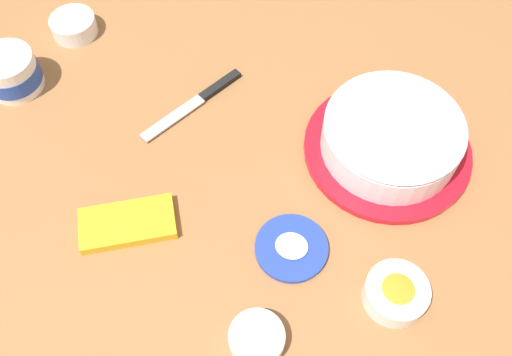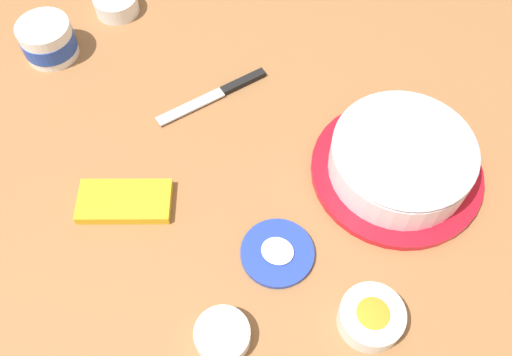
{
  "view_description": "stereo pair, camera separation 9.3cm",
  "coord_description": "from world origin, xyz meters",
  "px_view_note": "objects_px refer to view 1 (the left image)",
  "views": [
    {
      "loc": [
        -0.23,
        0.4,
        0.83
      ],
      "look_at": [
        -0.11,
        -0.07,
        0.04
      ],
      "focal_mm": 38.55,
      "sensor_mm": 36.0,
      "label": 1
    },
    {
      "loc": [
        -0.32,
        0.36,
        0.83
      ],
      "look_at": [
        -0.11,
        -0.07,
        0.04
      ],
      "focal_mm": 38.55,
      "sensor_mm": 36.0,
      "label": 2
    }
  ],
  "objects_px": {
    "frosting_tub": "(11,72)",
    "spreading_knife": "(201,98)",
    "sprinkle_bowl_pink": "(74,25)",
    "sprinkle_bowl_rainbow": "(257,338)",
    "candy_box_upper": "(128,224)",
    "frosted_cake": "(391,137)",
    "frosting_tub_lid": "(291,248)",
    "sprinkle_bowl_orange": "(396,293)"
  },
  "relations": [
    {
      "from": "frosted_cake",
      "to": "sprinkle_bowl_pink",
      "type": "xyz_separation_m",
      "value": [
        0.67,
        -0.14,
        -0.02
      ]
    },
    {
      "from": "spreading_knife",
      "to": "sprinkle_bowl_pink",
      "type": "xyz_separation_m",
      "value": [
        0.31,
        -0.11,
        0.01
      ]
    },
    {
      "from": "frosted_cake",
      "to": "sprinkle_bowl_pink",
      "type": "bearing_deg",
      "value": -11.62
    },
    {
      "from": "frosted_cake",
      "to": "frosting_tub",
      "type": "relative_size",
      "value": 2.83
    },
    {
      "from": "frosting_tub_lid",
      "to": "spreading_knife",
      "type": "relative_size",
      "value": 0.58
    },
    {
      "from": "sprinkle_bowl_rainbow",
      "to": "sprinkle_bowl_orange",
      "type": "bearing_deg",
      "value": -147.93
    },
    {
      "from": "frosting_tub",
      "to": "sprinkle_bowl_rainbow",
      "type": "relative_size",
      "value": 1.28
    },
    {
      "from": "sprinkle_bowl_pink",
      "to": "frosted_cake",
      "type": "bearing_deg",
      "value": 168.38
    },
    {
      "from": "frosting_tub",
      "to": "spreading_knife",
      "type": "height_order",
      "value": "frosting_tub"
    },
    {
      "from": "sprinkle_bowl_rainbow",
      "to": "sprinkle_bowl_orange",
      "type": "height_order",
      "value": "sprinkle_bowl_orange"
    },
    {
      "from": "frosting_tub",
      "to": "candy_box_upper",
      "type": "xyz_separation_m",
      "value": [
        -0.33,
        0.24,
        -0.03
      ]
    },
    {
      "from": "sprinkle_bowl_pink",
      "to": "candy_box_upper",
      "type": "height_order",
      "value": "sprinkle_bowl_pink"
    },
    {
      "from": "spreading_knife",
      "to": "candy_box_upper",
      "type": "distance_m",
      "value": 0.29
    },
    {
      "from": "frosted_cake",
      "to": "candy_box_upper",
      "type": "distance_m",
      "value": 0.48
    },
    {
      "from": "sprinkle_bowl_pink",
      "to": "sprinkle_bowl_rainbow",
      "type": "bearing_deg",
      "value": 134.97
    },
    {
      "from": "spreading_knife",
      "to": "sprinkle_bowl_orange",
      "type": "distance_m",
      "value": 0.51
    },
    {
      "from": "frosting_tub",
      "to": "spreading_knife",
      "type": "distance_m",
      "value": 0.37
    },
    {
      "from": "sprinkle_bowl_rainbow",
      "to": "sprinkle_bowl_orange",
      "type": "distance_m",
      "value": 0.22
    },
    {
      "from": "frosting_tub",
      "to": "candy_box_upper",
      "type": "height_order",
      "value": "frosting_tub"
    },
    {
      "from": "sprinkle_bowl_rainbow",
      "to": "frosting_tub_lid",
      "type": "bearing_deg",
      "value": -96.2
    },
    {
      "from": "frosting_tub",
      "to": "sprinkle_bowl_orange",
      "type": "bearing_deg",
      "value": 162.08
    },
    {
      "from": "sprinkle_bowl_rainbow",
      "to": "candy_box_upper",
      "type": "xyz_separation_m",
      "value": [
        0.26,
        -0.13,
        -0.01
      ]
    },
    {
      "from": "frosting_tub_lid",
      "to": "frosting_tub",
      "type": "bearing_deg",
      "value": -19.16
    },
    {
      "from": "frosted_cake",
      "to": "sprinkle_bowl_orange",
      "type": "distance_m",
      "value": 0.28
    },
    {
      "from": "frosted_cake",
      "to": "spreading_knife",
      "type": "bearing_deg",
      "value": -4.59
    },
    {
      "from": "sprinkle_bowl_pink",
      "to": "sprinkle_bowl_orange",
      "type": "height_order",
      "value": "sprinkle_bowl_orange"
    },
    {
      "from": "frosting_tub_lid",
      "to": "sprinkle_bowl_pink",
      "type": "xyz_separation_m",
      "value": [
        0.55,
        -0.37,
        0.01
      ]
    },
    {
      "from": "frosting_tub",
      "to": "frosting_tub_lid",
      "type": "bearing_deg",
      "value": 160.84
    },
    {
      "from": "frosting_tub",
      "to": "sprinkle_bowl_pink",
      "type": "bearing_deg",
      "value": -107.3
    },
    {
      "from": "frosting_tub_lid",
      "to": "candy_box_upper",
      "type": "distance_m",
      "value": 0.28
    },
    {
      "from": "spreading_knife",
      "to": "frosting_tub_lid",
      "type": "bearing_deg",
      "value": 132.09
    },
    {
      "from": "sprinkle_bowl_rainbow",
      "to": "candy_box_upper",
      "type": "bearing_deg",
      "value": -27.26
    },
    {
      "from": "frosting_tub_lid",
      "to": "spreading_knife",
      "type": "bearing_deg",
      "value": -47.91
    },
    {
      "from": "candy_box_upper",
      "to": "spreading_knife",
      "type": "bearing_deg",
      "value": -123.05
    },
    {
      "from": "frosted_cake",
      "to": "frosting_tub_lid",
      "type": "relative_size",
      "value": 2.51
    },
    {
      "from": "spreading_knife",
      "to": "candy_box_upper",
      "type": "bearing_deg",
      "value": 82.67
    },
    {
      "from": "frosting_tub_lid",
      "to": "sprinkle_bowl_pink",
      "type": "bearing_deg",
      "value": -34.13
    },
    {
      "from": "spreading_knife",
      "to": "sprinkle_bowl_pink",
      "type": "height_order",
      "value": "sprinkle_bowl_pink"
    },
    {
      "from": "sprinkle_bowl_pink",
      "to": "candy_box_upper",
      "type": "bearing_deg",
      "value": 124.48
    },
    {
      "from": "frosting_tub_lid",
      "to": "sprinkle_bowl_pink",
      "type": "height_order",
      "value": "sprinkle_bowl_pink"
    },
    {
      "from": "spreading_knife",
      "to": "sprinkle_bowl_rainbow",
      "type": "relative_size",
      "value": 2.5
    },
    {
      "from": "spreading_knife",
      "to": "sprinkle_bowl_rainbow",
      "type": "xyz_separation_m",
      "value": [
        -0.22,
        0.42,
        0.01
      ]
    }
  ]
}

